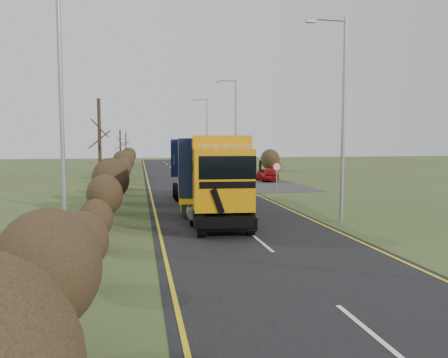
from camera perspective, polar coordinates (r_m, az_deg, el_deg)
name	(u,v)px	position (r m, az deg, el deg)	size (l,w,h in m)	color
ground	(238,223)	(20.54, 1.81, -5.81)	(160.00, 160.00, 0.00)	#3D4B20
road	(206,197)	(30.25, -2.41, -2.30)	(8.00, 120.00, 0.02)	black
layby	(258,182)	(41.35, 4.43, -0.34)	(6.00, 18.00, 0.02)	#2D2A28
lane_markings	(206,197)	(29.95, -2.32, -2.34)	(7.52, 116.00, 0.01)	gold
hedgerow	(114,177)	(27.70, -14.11, 0.22)	(2.24, 102.04, 6.05)	black
lorry	(202,169)	(23.97, -2.87, 1.31)	(3.44, 14.79, 4.08)	black
car_red_hatchback	(266,174)	(42.03, 5.54, 0.61)	(1.54, 3.84, 1.31)	#920907
car_blue_sedan	(242,170)	(47.30, 2.37, 1.15)	(1.44, 4.14, 1.37)	#0B103D
streetlight_near	(341,111)	(21.19, 15.05, 8.58)	(2.01, 0.19, 9.49)	#96989B
streetlight_mid	(234,125)	(41.74, 1.38, 7.02)	(2.04, 0.19, 9.64)	#96989B
streetlight_far	(206,130)	(61.99, -2.37, 6.44)	(2.08, 0.20, 9.79)	#96989B
left_pole	(62,120)	(16.85, -20.44, 7.28)	(0.16, 0.16, 9.23)	#96989B
speed_sign	(277,172)	(30.53, 6.90, 0.89)	(0.66, 0.10, 2.39)	#96989B
warning_board	(235,167)	(45.09, 1.46, 1.54)	(0.71, 0.11, 1.86)	#96989B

